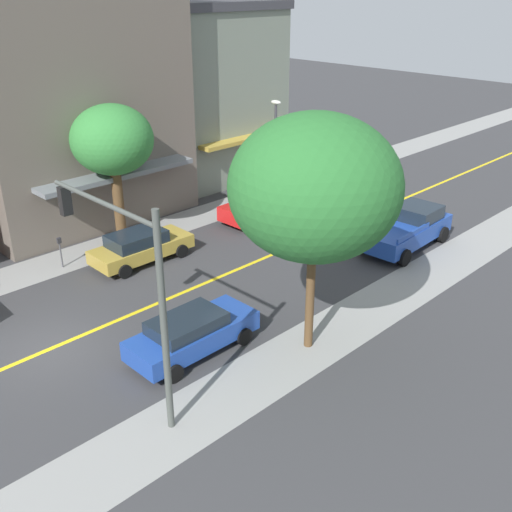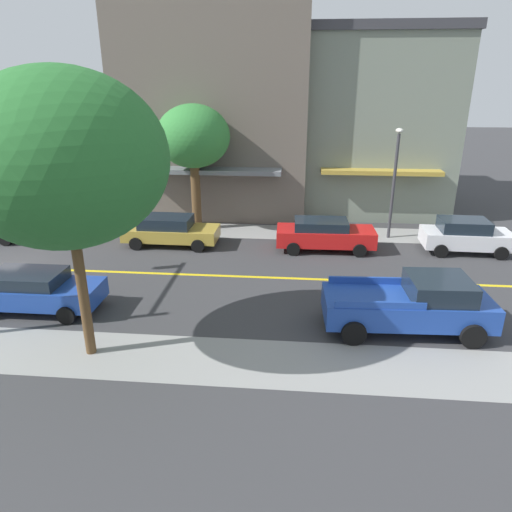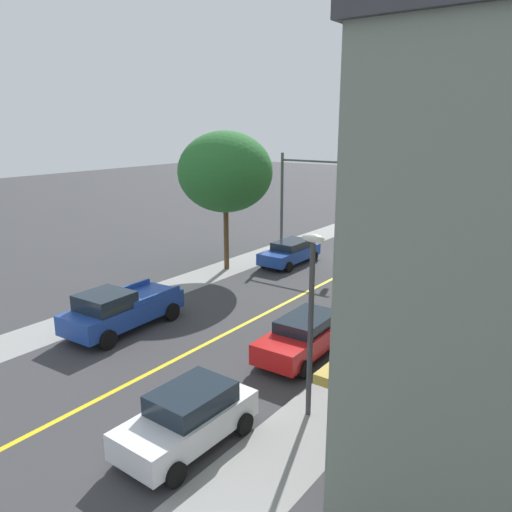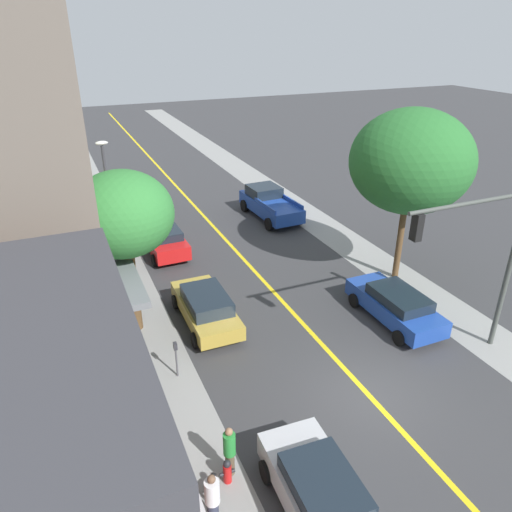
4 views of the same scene
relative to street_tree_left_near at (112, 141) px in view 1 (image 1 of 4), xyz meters
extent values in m
plane|color=#38383A|center=(6.56, -7.28, -5.03)|extent=(140.00, 140.00, 0.00)
cube|color=gray|center=(12.91, -7.28, -5.03)|extent=(2.54, 126.00, 0.01)
cube|color=yellow|center=(6.56, -7.28, -5.03)|extent=(0.20, 126.00, 0.00)
cube|color=#665B51|center=(-6.56, 0.48, 1.71)|extent=(10.71, 10.99, 13.48)
cube|color=slate|center=(-0.55, 0.48, -1.85)|extent=(1.32, 8.35, 0.24)
cube|color=gray|center=(-6.56, 10.16, 0.10)|extent=(8.92, 8.74, 10.27)
cube|color=#38383D|center=(-6.56, 10.16, 5.49)|extent=(9.22, 9.04, 0.50)
cube|color=#B29338|center=(-1.64, 10.16, -1.96)|extent=(0.92, 6.64, 0.24)
cylinder|color=brown|center=(0.00, 0.00, -3.21)|extent=(0.52, 0.52, 3.64)
ellipsoid|color=#337F38|center=(0.00, 0.00, 0.06)|extent=(3.88, 3.88, 3.30)
cylinder|color=brown|center=(12.82, -0.61, -3.12)|extent=(0.30, 0.30, 3.82)
ellipsoid|color=#286B2D|center=(12.82, -0.61, 0.88)|extent=(5.58, 5.58, 4.74)
cylinder|color=#4C4C51|center=(0.78, -3.68, -4.44)|extent=(0.07, 0.07, 1.18)
cube|color=#2D2D33|center=(0.78, -3.68, -3.72)|extent=(0.12, 0.18, 0.26)
cylinder|color=#474C47|center=(12.79, -6.69, -1.65)|extent=(0.20, 0.20, 6.76)
cylinder|color=#474C47|center=(10.23, -6.69, 1.25)|extent=(5.12, 0.14, 0.14)
cube|color=black|center=(8.07, -6.69, 0.75)|extent=(0.26, 0.32, 0.90)
sphere|color=red|center=(8.07, -6.69, 1.05)|extent=(0.20, 0.20, 0.20)
sphere|color=yellow|center=(8.07, -6.69, 0.75)|extent=(0.20, 0.20, 0.20)
sphere|color=green|center=(8.07, -6.69, 0.45)|extent=(0.20, 0.20, 0.20)
cylinder|color=#38383D|center=(0.62, 10.46, -2.34)|extent=(0.16, 0.16, 5.39)
ellipsoid|color=silver|center=(0.62, 10.46, 0.51)|extent=(0.70, 0.36, 0.24)
cube|color=red|center=(2.84, 6.99, -4.33)|extent=(1.91, 4.79, 0.76)
cube|color=#19232D|center=(2.84, 6.76, -3.73)|extent=(1.65, 2.60, 0.44)
cylinder|color=black|center=(1.90, 8.54, -4.71)|extent=(0.23, 0.64, 0.64)
cylinder|color=black|center=(3.70, 8.58, -4.71)|extent=(0.23, 0.64, 0.64)
cylinder|color=black|center=(1.97, 5.41, -4.71)|extent=(0.23, 0.64, 0.64)
cylinder|color=black|center=(3.78, 5.45, -4.71)|extent=(0.23, 0.64, 0.64)
cube|color=silver|center=(2.53, 13.77, -4.34)|extent=(1.90, 4.15, 0.75)
cube|color=#19232D|center=(2.53, 13.56, -3.68)|extent=(1.64, 2.25, 0.57)
cylinder|color=black|center=(1.66, 15.14, -4.71)|extent=(0.23, 0.64, 0.64)
cylinder|color=black|center=(3.47, 15.10, -4.71)|extent=(0.23, 0.64, 0.64)
cylinder|color=black|center=(1.60, 12.43, -4.71)|extent=(0.23, 0.64, 0.64)
cylinder|color=black|center=(3.41, 12.39, -4.71)|extent=(0.23, 0.64, 0.64)
cube|color=#B29338|center=(2.82, -0.72, -4.40)|extent=(1.89, 4.73, 0.62)
cube|color=#19232D|center=(2.82, -0.95, -3.82)|extent=(1.65, 2.56, 0.55)
cylinder|color=black|center=(1.92, 0.84, -4.71)|extent=(0.23, 0.64, 0.64)
cylinder|color=black|center=(3.76, 0.82, -4.71)|extent=(0.23, 0.64, 0.64)
cylinder|color=black|center=(1.88, -2.26, -4.71)|extent=(0.23, 0.64, 0.64)
cylinder|color=black|center=(3.72, -2.28, -4.71)|extent=(0.23, 0.64, 0.64)
cube|color=#1E429E|center=(10.25, -3.76, -4.36)|extent=(1.84, 4.74, 0.70)
cube|color=#19232D|center=(10.25, -4.00, -3.79)|extent=(1.62, 2.56, 0.45)
cylinder|color=black|center=(9.33, -2.20, -4.71)|extent=(0.22, 0.64, 0.64)
cylinder|color=black|center=(11.16, -2.19, -4.71)|extent=(0.22, 0.64, 0.64)
cylinder|color=black|center=(9.34, -5.33, -4.71)|extent=(0.22, 0.64, 0.64)
cylinder|color=black|center=(11.17, -5.32, -4.71)|extent=(0.22, 0.64, 0.64)
cube|color=#1E429E|center=(10.49, 9.28, -4.22)|extent=(2.30, 5.50, 0.83)
cube|color=#19232D|center=(10.45, 10.26, -3.48)|extent=(1.99, 2.03, 0.66)
cube|color=#1E429E|center=(9.58, 8.16, -3.69)|extent=(0.22, 2.82, 0.24)
cube|color=#1E429E|center=(11.49, 8.24, -3.69)|extent=(0.22, 2.82, 0.24)
cylinder|color=black|center=(9.37, 11.08, -4.63)|extent=(0.31, 0.81, 0.80)
cylinder|color=black|center=(11.45, 11.17, -4.63)|extent=(0.31, 0.81, 0.80)
cylinder|color=black|center=(9.53, 7.40, -4.63)|extent=(0.31, 0.81, 0.80)
cylinder|color=black|center=(11.60, 7.49, -4.63)|extent=(0.31, 0.81, 0.80)
camera|label=1|loc=(24.34, -14.64, 6.85)|focal=41.95mm
camera|label=2|loc=(24.67, 5.59, 2.85)|focal=32.61mm
camera|label=3|loc=(-6.20, 22.61, 3.61)|focal=35.57mm
camera|label=4|loc=(-2.08, -17.52, 6.51)|focal=33.82mm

